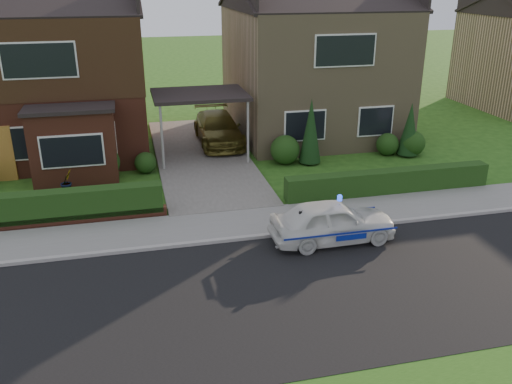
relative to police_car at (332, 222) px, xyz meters
name	(u,v)px	position (x,y,z in m)	size (l,w,h in m)	color
ground	(267,296)	(-2.58, -2.40, -0.62)	(120.00, 120.00, 0.00)	#224C14
road	(267,296)	(-2.58, -2.40, -0.62)	(60.00, 6.00, 0.02)	black
kerb	(240,239)	(-2.58, 0.65, -0.56)	(60.00, 0.16, 0.12)	#9E9993
sidewalk	(234,224)	(-2.58, 1.70, -0.57)	(60.00, 2.00, 0.10)	slate
driveway	(202,156)	(-2.58, 8.60, -0.56)	(3.80, 12.00, 0.12)	#666059
house_left	(54,61)	(-8.36, 11.50, 3.19)	(7.50, 9.53, 7.25)	brown
house_right	(312,56)	(3.22, 11.59, 3.04)	(7.50, 8.06, 7.25)	#95805B
carport_link	(200,96)	(-2.58, 8.55, 2.04)	(3.80, 3.00, 2.77)	black
dwarf_wall	(40,223)	(-8.38, 2.90, -0.44)	(7.70, 0.25, 0.36)	brown
hedge_left	(41,226)	(-8.38, 3.05, -0.62)	(7.50, 0.55, 0.90)	#173410
hedge_right	(387,194)	(3.22, 2.95, -0.62)	(7.50, 0.55, 0.80)	#173410
shrub_left_mid	(102,162)	(-6.58, 6.90, 0.04)	(1.32, 1.32, 1.32)	#173410
shrub_left_near	(145,163)	(-4.98, 7.20, -0.20)	(0.84, 0.84, 0.84)	#173410
shrub_right_near	(285,150)	(0.62, 7.00, -0.02)	(1.20, 1.20, 1.20)	#173410
shrub_right_mid	(387,144)	(5.22, 7.10, -0.14)	(0.96, 0.96, 0.96)	#173410
shrub_right_far	(412,143)	(6.22, 6.80, -0.08)	(1.08, 1.08, 1.08)	#173410
conifer_a	(311,133)	(1.62, 6.80, 0.68)	(0.90, 0.90, 2.60)	black
conifer_b	(409,131)	(6.02, 6.80, 0.48)	(0.90, 0.90, 2.20)	black
police_car	(332,222)	(0.00, 0.00, 0.00)	(3.33, 3.65, 1.40)	silver
driveway_car	(218,129)	(-1.58, 10.18, 0.17)	(1.86, 4.58, 1.33)	brown
potted_plant_b	(67,182)	(-7.78, 5.66, -0.19)	(0.38, 0.47, 0.86)	gray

